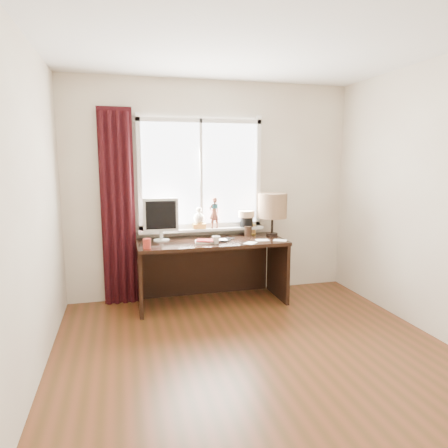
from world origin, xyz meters
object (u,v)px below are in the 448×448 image
object	(u,v)px
desk	(210,259)
table_lamp	(273,206)
laptop	(213,241)
mug	(216,240)
monitor	(161,217)
red_cup	(147,244)

from	to	relation	value
desk	table_lamp	xyz separation A→B (m)	(0.79, 0.01, 0.61)
laptop	desk	world-z (taller)	laptop
mug	monitor	xyz separation A→B (m)	(-0.57, 0.33, 0.23)
mug	red_cup	world-z (taller)	red_cup
desk	monitor	bearing A→B (deg)	176.70
desk	monitor	xyz separation A→B (m)	(-0.56, 0.03, 0.52)
laptop	red_cup	size ratio (longest dim) A/B	3.04
laptop	desk	size ratio (longest dim) A/B	0.19
monitor	desk	bearing A→B (deg)	-3.30
laptop	table_lamp	xyz separation A→B (m)	(0.79, 0.18, 0.35)
mug	table_lamp	distance (m)	0.90
desk	table_lamp	distance (m)	0.99
desk	monitor	distance (m)	0.77
mug	desk	distance (m)	0.41
mug	monitor	world-z (taller)	monitor
mug	red_cup	xyz separation A→B (m)	(-0.76, -0.05, 0.01)
red_cup	monitor	xyz separation A→B (m)	(0.19, 0.38, 0.22)
desk	red_cup	bearing A→B (deg)	-155.44
mug	desk	size ratio (longest dim) A/B	0.05
laptop	table_lamp	bearing A→B (deg)	17.73
laptop	red_cup	bearing A→B (deg)	-162.26
monitor	table_lamp	xyz separation A→B (m)	(1.35, -0.02, 0.09)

